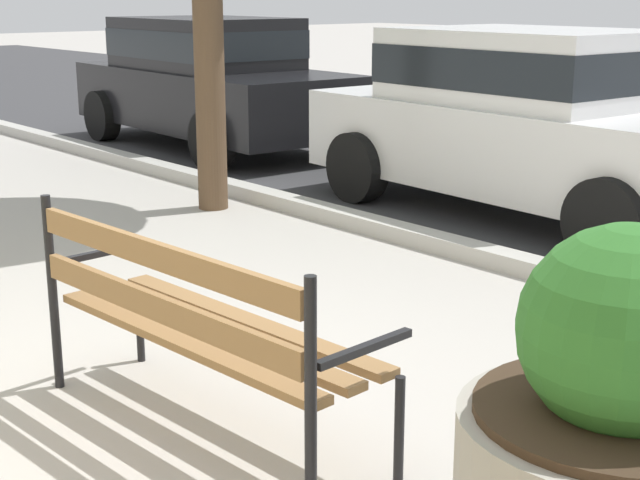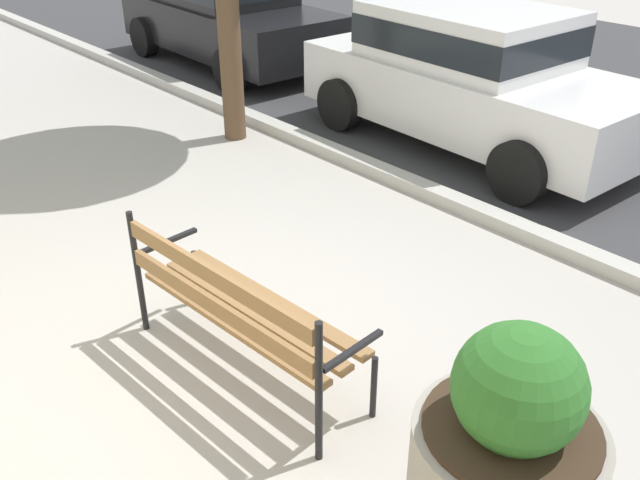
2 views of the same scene
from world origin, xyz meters
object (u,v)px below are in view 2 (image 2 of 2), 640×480
park_bench (237,306)px  parked_car_black (226,10)px  concrete_planter (506,457)px  parked_car_white (471,73)px

park_bench → parked_car_black: size_ratio=0.44×
concrete_planter → parked_car_black: (-8.31, 4.24, 0.32)m
concrete_planter → parked_car_black: 9.33m
park_bench → concrete_planter: size_ratio=1.47×
park_bench → parked_car_black: 7.87m
concrete_planter → parked_car_white: bearing=129.4°
park_bench → parked_car_white: (-1.64, 4.48, 0.30)m
park_bench → parked_car_white: size_ratio=0.44×
parked_car_white → parked_car_black: bearing=180.0°
concrete_planter → park_bench: bearing=-172.5°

